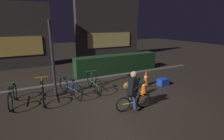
# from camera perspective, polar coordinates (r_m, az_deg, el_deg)

# --- Properties ---
(ground_plane) EXTENTS (40.00, 40.00, 0.00)m
(ground_plane) POSITION_cam_1_polar(r_m,az_deg,el_deg) (6.08, 0.89, -9.77)
(ground_plane) COLOR #2D261E
(sidewalk_curb) EXTENTS (12.00, 0.24, 0.12)m
(sidewalk_curb) POSITION_cam_1_polar(r_m,az_deg,el_deg) (7.94, -6.54, -3.32)
(sidewalk_curb) COLOR #56544F
(sidewalk_curb) RESTS_ON ground
(hedge_row) EXTENTS (4.80, 0.70, 0.96)m
(hedge_row) POSITION_cam_1_polar(r_m,az_deg,el_deg) (9.33, 1.82, 2.28)
(hedge_row) COLOR #19381C
(hedge_row) RESTS_ON ground
(storefront_left) EXTENTS (4.09, 0.54, 3.84)m
(storefront_left) POSITION_cam_1_polar(r_m,az_deg,el_deg) (11.40, -30.16, 9.89)
(storefront_left) COLOR #383330
(storefront_left) RESTS_ON ground
(storefront_right) EXTENTS (5.15, 0.54, 5.12)m
(storefront_right) POSITION_cam_1_polar(r_m,az_deg,el_deg) (13.39, -1.28, 15.12)
(storefront_right) COLOR #383330
(storefront_right) RESTS_ON ground
(street_post) EXTENTS (0.10, 0.10, 2.72)m
(street_post) POSITION_cam_1_polar(r_m,az_deg,el_deg) (6.24, -19.46, 3.18)
(street_post) COLOR #2D2D33
(street_post) RESTS_ON ground
(parked_bike_leftmost) EXTENTS (0.46, 1.50, 0.69)m
(parked_bike_leftmost) POSITION_cam_1_polar(r_m,az_deg,el_deg) (6.42, -30.72, -7.56)
(parked_bike_leftmost) COLOR black
(parked_bike_leftmost) RESTS_ON ground
(parked_bike_left_mid) EXTENTS (0.46, 1.70, 0.78)m
(parked_bike_left_mid) POSITION_cam_1_polar(r_m,az_deg,el_deg) (6.29, -22.44, -6.64)
(parked_bike_left_mid) COLOR black
(parked_bike_left_mid) RESTS_ON ground
(parked_bike_center_left) EXTENTS (0.56, 1.51, 0.72)m
(parked_bike_center_left) POSITION_cam_1_polar(r_m,az_deg,el_deg) (6.37, -14.01, -5.85)
(parked_bike_center_left) COLOR black
(parked_bike_center_left) RESTS_ON ground
(parked_bike_center_right) EXTENTS (0.46, 1.63, 0.75)m
(parked_bike_center_right) POSITION_cam_1_polar(r_m,az_deg,el_deg) (6.73, -6.26, -4.21)
(parked_bike_center_right) COLOR black
(parked_bike_center_right) RESTS_ON ground
(traffic_cone_near) EXTENTS (0.36, 0.36, 0.67)m
(traffic_cone_near) POSITION_cam_1_polar(r_m,az_deg,el_deg) (6.49, 10.82, -5.31)
(traffic_cone_near) COLOR black
(traffic_cone_near) RESTS_ON ground
(traffic_cone_far) EXTENTS (0.36, 0.36, 0.69)m
(traffic_cone_far) POSITION_cam_1_polar(r_m,az_deg,el_deg) (7.40, 11.44, -2.69)
(traffic_cone_far) COLOR black
(traffic_cone_far) RESTS_ON ground
(blue_crate) EXTENTS (0.44, 0.32, 0.30)m
(blue_crate) POSITION_cam_1_polar(r_m,az_deg,el_deg) (7.68, 16.95, -3.84)
(blue_crate) COLOR #193DB7
(blue_crate) RESTS_ON ground
(cyclist) EXTENTS (1.19, 0.55, 1.25)m
(cyclist) POSITION_cam_1_polar(r_m,az_deg,el_deg) (5.16, 7.05, -7.00)
(cyclist) COLOR black
(cyclist) RESTS_ON ground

